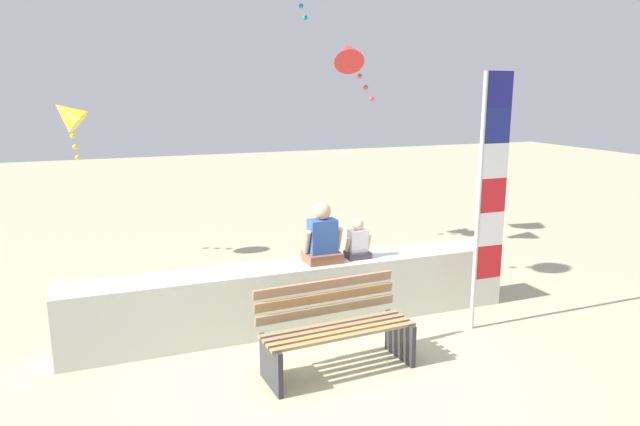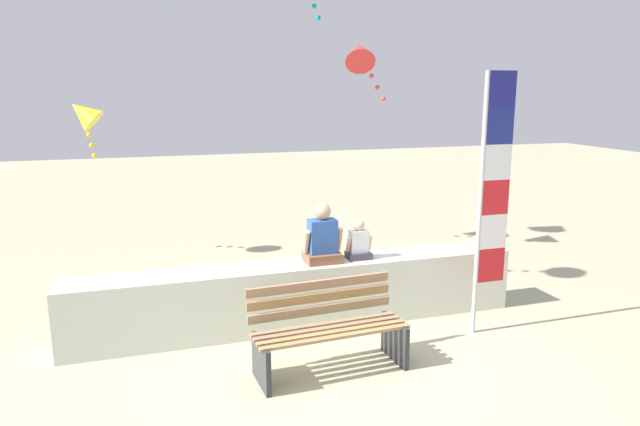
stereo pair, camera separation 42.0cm
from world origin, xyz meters
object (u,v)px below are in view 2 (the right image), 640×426
Objects in this scene: kite_red at (360,54)px; kite_yellow at (83,114)px; park_bench at (328,331)px; person_adult at (322,239)px; flag_banner at (491,190)px; person_child at (359,243)px.

kite_yellow is (-4.27, 0.93, -0.93)m from kite_red.
person_adult reaches higher than park_bench.
flag_banner is (2.04, 0.34, 1.29)m from park_bench.
kite_yellow is at bearing 133.03° from person_child.
flag_banner is at bearing -43.53° from kite_yellow.
person_adult is at bearing -119.39° from kite_red.
kite_yellow is at bearing 118.29° from park_bench.
kite_red reaches higher than park_bench.
park_bench is at bearing -104.99° from person_adult.
park_bench is 5.08m from kite_red.
person_child is 0.46× the size of kite_yellow.
kite_red reaches higher than person_child.
person_adult is 0.24× the size of flag_banner.
park_bench is 5.67m from kite_yellow.
kite_yellow is at bearing 128.69° from person_adult.
person_adult is 0.66× the size of kite_red.
park_bench is at bearing -170.62° from flag_banner.
park_bench is at bearing -61.71° from kite_yellow.
kite_yellow is (-2.82, 3.52, 1.38)m from person_adult.
flag_banner reaches higher than kite_yellow.
person_child is 0.16× the size of flag_banner.
kite_yellow is (-4.55, 4.33, 0.74)m from flag_banner.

